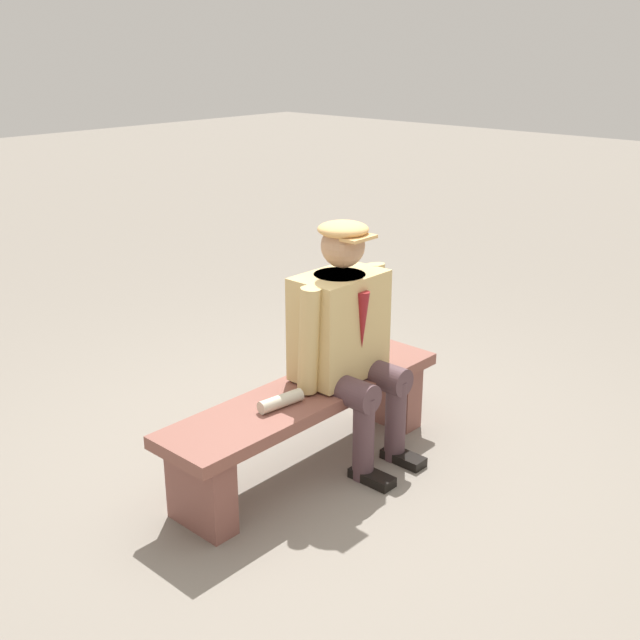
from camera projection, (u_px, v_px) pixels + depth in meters
name	position (u px, v px, depth m)	size (l,w,h in m)	color
ground_plane	(307.00, 467.00, 4.07)	(30.00, 30.00, 0.00)	gray
bench	(307.00, 414.00, 3.97)	(1.69, 0.41, 0.44)	brown
seated_man	(347.00, 332.00, 3.97)	(0.65, 0.61, 1.27)	tan
rolled_magazine	(281.00, 401.00, 3.73)	(0.06, 0.06, 0.24)	beige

